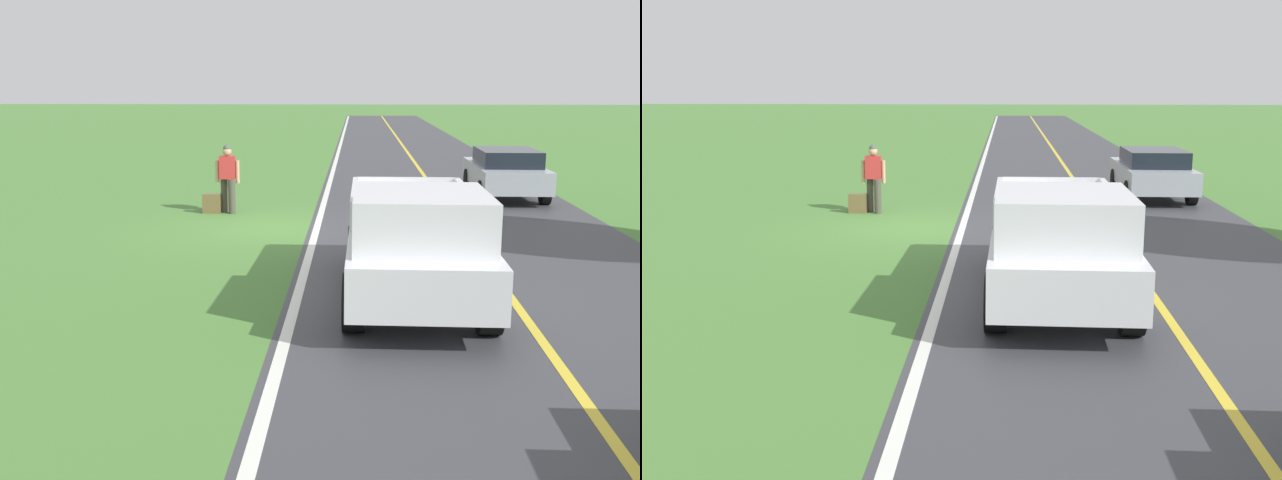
% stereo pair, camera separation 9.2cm
% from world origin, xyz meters
% --- Properties ---
extents(ground_plane, '(200.00, 200.00, 0.00)m').
position_xyz_m(ground_plane, '(0.00, 0.00, 0.00)').
color(ground_plane, '#4C7F38').
extents(road_surface, '(7.03, 120.00, 0.00)m').
position_xyz_m(road_surface, '(-4.35, 0.00, 0.00)').
color(road_surface, '#3D3D42').
rests_on(road_surface, ground).
extents(lane_edge_line, '(0.16, 117.60, 0.00)m').
position_xyz_m(lane_edge_line, '(-1.01, 0.00, 0.01)').
color(lane_edge_line, silver).
rests_on(lane_edge_line, ground).
extents(lane_centre_line, '(0.14, 117.60, 0.00)m').
position_xyz_m(lane_centre_line, '(-4.35, 0.00, 0.01)').
color(lane_centre_line, gold).
rests_on(lane_centre_line, ground).
extents(hitchhiker_walking, '(0.62, 0.51, 1.75)m').
position_xyz_m(hitchhiker_walking, '(1.38, -2.09, 0.98)').
color(hitchhiker_walking, '#4C473D').
rests_on(hitchhiker_walking, ground).
extents(suitcase_carried, '(0.47, 0.22, 0.50)m').
position_xyz_m(suitcase_carried, '(1.79, -1.99, 0.25)').
color(suitcase_carried, brown).
rests_on(suitcase_carried, ground).
extents(pickup_truck_passing, '(2.15, 5.42, 1.82)m').
position_xyz_m(pickup_truck_passing, '(-2.81, 5.71, 0.97)').
color(pickup_truck_passing, silver).
rests_on(pickup_truck_passing, ground).
extents(sedan_near_oncoming, '(1.94, 4.41, 1.41)m').
position_xyz_m(sedan_near_oncoming, '(-6.25, -5.15, 0.75)').
color(sedan_near_oncoming, '#B2B7C1').
rests_on(sedan_near_oncoming, ground).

